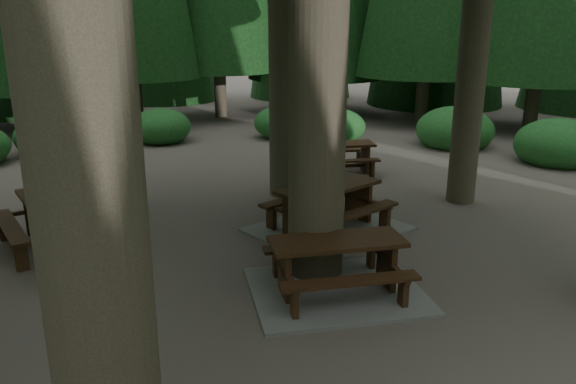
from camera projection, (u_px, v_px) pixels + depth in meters
name	position (u px, v px, depth m)	size (l,w,h in m)	color
ground	(275.00, 288.00, 8.27)	(80.00, 80.00, 0.00)	#574E47
picnic_table_a	(336.00, 274.00, 8.07)	(2.87, 2.57, 0.83)	gray
picnic_table_b	(51.00, 215.00, 9.69)	(1.83, 2.16, 0.85)	black
picnic_table_c	(328.00, 214.00, 10.49)	(3.06, 2.73, 0.89)	gray
picnic_table_d	(338.00, 153.00, 14.50)	(2.18, 1.95, 0.79)	black
shrub_ring	(293.00, 238.00, 9.10)	(23.86, 24.64, 1.49)	#1E5A22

